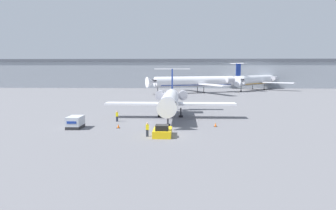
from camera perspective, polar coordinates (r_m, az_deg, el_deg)
The scene contains 11 objects.
ground_plane at distance 43.59m, azimuth -0.46°, elevation -5.46°, with size 600.00×600.00×0.00m, color slate.
terminal_building at distance 162.66m, azimuth 1.63°, elevation 5.53°, with size 180.00×16.80×13.77m.
airplane_main at distance 59.80m, azimuth 0.39°, elevation 0.89°, with size 23.74×24.72×9.04m.
pushback_tug at distance 43.66m, azimuth -0.98°, elevation -4.65°, with size 2.40×4.44×1.63m.
luggage_cart at distance 51.23m, azimuth -15.85°, elevation -2.91°, with size 2.02×3.37×1.82m.
worker_near_tug at distance 43.31m, azimuth -3.63°, elevation -4.21°, with size 0.40×0.26×1.87m.
worker_by_wing at distance 56.26m, azimuth -8.87°, elevation -1.90°, with size 0.40×0.25×1.81m.
traffic_cone_left at distance 50.05m, azimuth -8.65°, elevation -3.66°, with size 0.54×0.54×0.63m.
traffic_cone_right at distance 51.25m, azimuth 8.28°, elevation -3.44°, with size 0.52×0.52×0.60m.
airplane_parked_far_left at distance 124.55m, azimuth 5.17°, elevation 4.09°, with size 38.46×35.02×11.33m.
airplane_parked_far_right at distance 147.83m, azimuth 15.28°, elevation 4.21°, with size 28.03×34.09×11.42m.
Camera 1 is at (2.11, -42.63, 8.81)m, focal length 35.00 mm.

